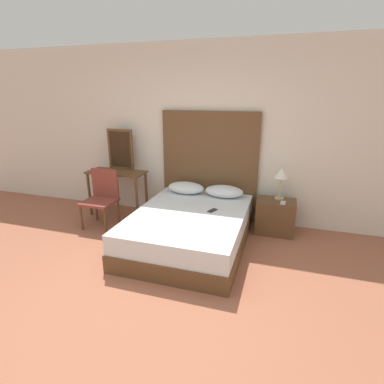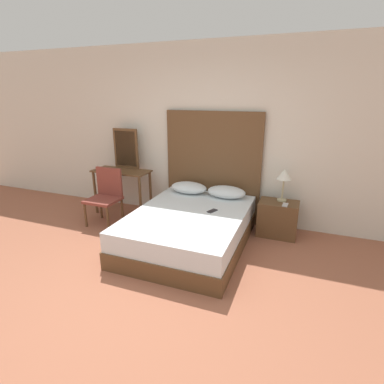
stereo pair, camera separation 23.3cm
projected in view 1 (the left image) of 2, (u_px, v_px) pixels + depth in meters
name	position (u px, v px, depth m)	size (l,w,h in m)	color
ground_plane	(134.00, 307.00, 2.89)	(16.00, 16.00, 0.00)	#9E5B42
wall_back	(203.00, 135.00, 4.68)	(10.00, 0.06, 2.70)	silver
bed	(190.00, 228.00, 4.02)	(1.45, 1.94, 0.47)	brown
headboard	(209.00, 167.00, 4.73)	(1.52, 0.05, 1.72)	brown
pillow_left	(186.00, 188.00, 4.68)	(0.58, 0.35, 0.17)	silver
pillow_right	(224.00, 191.00, 4.51)	(0.58, 0.35, 0.17)	silver
phone_on_bed	(212.00, 210.00, 3.99)	(0.12, 0.17, 0.01)	#232328
nightstand	(275.00, 217.00, 4.36)	(0.55, 0.38, 0.51)	brown
table_lamp	(281.00, 175.00, 4.23)	(0.21, 0.21, 0.46)	tan
phone_on_nightstand	(283.00, 203.00, 4.17)	(0.08, 0.15, 0.01)	#B7B7BC
vanity_desk	(117.00, 180.00, 4.93)	(0.96, 0.42, 0.75)	brown
vanity_mirror	(121.00, 149.00, 4.94)	(0.45, 0.03, 0.66)	brown
chair	(102.00, 195.00, 4.57)	(0.47, 0.43, 0.87)	brown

